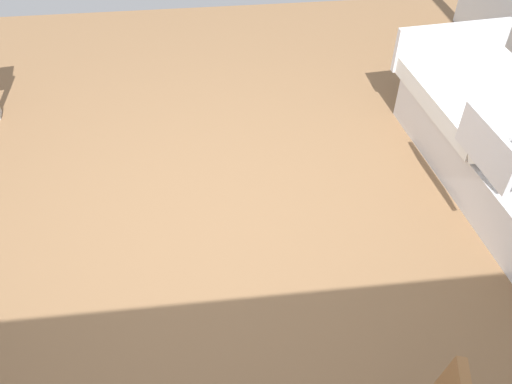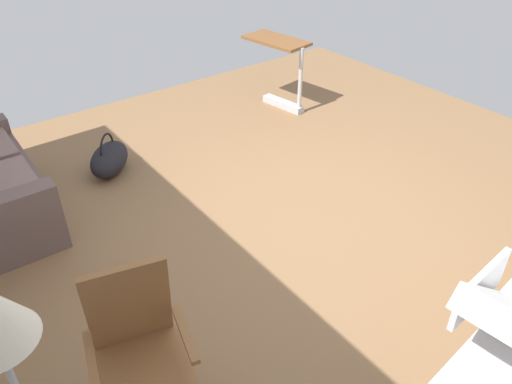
% 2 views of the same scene
% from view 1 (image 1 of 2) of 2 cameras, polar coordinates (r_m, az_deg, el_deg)
% --- Properties ---
extents(ground_plane, '(6.89, 6.89, 0.00)m').
position_cam_1_polar(ground_plane, '(3.48, -4.44, -3.79)').
color(ground_plane, olive).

